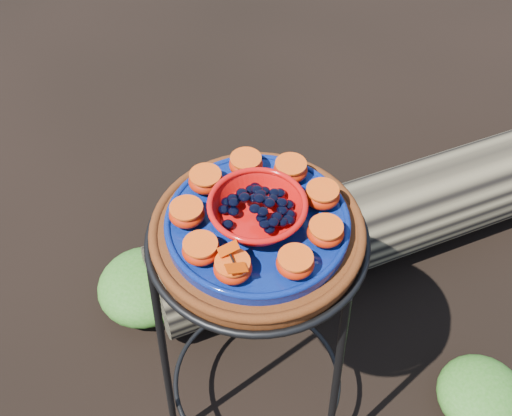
% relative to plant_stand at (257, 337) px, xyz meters
% --- Properties ---
extents(ground, '(60.00, 60.00, 0.00)m').
position_rel_plant_stand_xyz_m(ground, '(0.00, 0.00, -0.35)').
color(ground, black).
extents(plant_stand, '(0.44, 0.44, 0.70)m').
position_rel_plant_stand_xyz_m(plant_stand, '(0.00, 0.00, 0.00)').
color(plant_stand, black).
rests_on(plant_stand, ground).
extents(terracotta_saucer, '(0.37, 0.37, 0.03)m').
position_rel_plant_stand_xyz_m(terracotta_saucer, '(0.00, 0.00, 0.37)').
color(terracotta_saucer, '#4B1A07').
rests_on(terracotta_saucer, plant_stand).
extents(cobalt_plate, '(0.32, 0.32, 0.02)m').
position_rel_plant_stand_xyz_m(cobalt_plate, '(0.00, 0.00, 0.39)').
color(cobalt_plate, '#050B33').
rests_on(cobalt_plate, terracotta_saucer).
extents(red_bowl, '(0.16, 0.16, 0.04)m').
position_rel_plant_stand_xyz_m(red_bowl, '(0.00, 0.00, 0.42)').
color(red_bowl, red).
rests_on(red_bowl, cobalt_plate).
extents(glass_gems, '(0.12, 0.12, 0.02)m').
position_rel_plant_stand_xyz_m(glass_gems, '(0.00, 0.00, 0.46)').
color(glass_gems, black).
rests_on(glass_gems, red_bowl).
extents(orange_half_0, '(0.06, 0.06, 0.03)m').
position_rel_plant_stand_xyz_m(orange_half_0, '(-0.02, -0.12, 0.42)').
color(orange_half_0, '#AD2509').
rests_on(orange_half_0, cobalt_plate).
extents(orange_half_1, '(0.06, 0.06, 0.03)m').
position_rel_plant_stand_xyz_m(orange_half_1, '(0.08, -0.09, 0.42)').
color(orange_half_1, '#AD2509').
rests_on(orange_half_1, cobalt_plate).
extents(orange_half_2, '(0.06, 0.06, 0.03)m').
position_rel_plant_stand_xyz_m(orange_half_2, '(0.12, -0.02, 0.42)').
color(orange_half_2, '#AD2509').
rests_on(orange_half_2, cobalt_plate).
extents(orange_half_3, '(0.06, 0.06, 0.03)m').
position_rel_plant_stand_xyz_m(orange_half_3, '(0.10, 0.06, 0.42)').
color(orange_half_3, '#AD2509').
rests_on(orange_half_3, cobalt_plate).
extents(orange_half_4, '(0.06, 0.06, 0.03)m').
position_rel_plant_stand_xyz_m(orange_half_4, '(0.04, 0.11, 0.42)').
color(orange_half_4, '#AD2509').
rests_on(orange_half_4, cobalt_plate).
extents(orange_half_5, '(0.06, 0.06, 0.03)m').
position_rel_plant_stand_xyz_m(orange_half_5, '(-0.04, 0.11, 0.42)').
color(orange_half_5, '#AD2509').
rests_on(orange_half_5, cobalt_plate).
extents(orange_half_6, '(0.06, 0.06, 0.03)m').
position_rel_plant_stand_xyz_m(orange_half_6, '(-0.10, 0.06, 0.42)').
color(orange_half_6, '#AD2509').
rests_on(orange_half_6, cobalt_plate).
extents(orange_half_7, '(0.06, 0.06, 0.03)m').
position_rel_plant_stand_xyz_m(orange_half_7, '(-0.12, -0.02, 0.42)').
color(orange_half_7, '#AD2509').
rests_on(orange_half_7, cobalt_plate).
extents(orange_half_8, '(0.06, 0.06, 0.03)m').
position_rel_plant_stand_xyz_m(orange_half_8, '(-0.08, -0.09, 0.42)').
color(orange_half_8, '#AD2509').
rests_on(orange_half_8, cobalt_plate).
extents(butterfly, '(0.09, 0.08, 0.01)m').
position_rel_plant_stand_xyz_m(butterfly, '(-0.02, -0.12, 0.44)').
color(butterfly, '#BC3000').
rests_on(butterfly, orange_half_0).
extents(driftwood_log, '(1.40, 1.07, 0.27)m').
position_rel_plant_stand_xyz_m(driftwood_log, '(0.29, 0.59, -0.22)').
color(driftwood_log, black).
rests_on(driftwood_log, ground).
extents(foliage_left, '(0.27, 0.27, 0.13)m').
position_rel_plant_stand_xyz_m(foliage_left, '(-0.37, 0.27, -0.28)').
color(foliage_left, '#276415').
rests_on(foliage_left, ground).
extents(foliage_right, '(0.23, 0.23, 0.11)m').
position_rel_plant_stand_xyz_m(foliage_right, '(0.56, 0.10, -0.29)').
color(foliage_right, '#276415').
rests_on(foliage_right, ground).
extents(foliage_back, '(0.33, 0.33, 0.17)m').
position_rel_plant_stand_xyz_m(foliage_back, '(-0.12, 0.49, -0.27)').
color(foliage_back, '#276415').
rests_on(foliage_back, ground).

